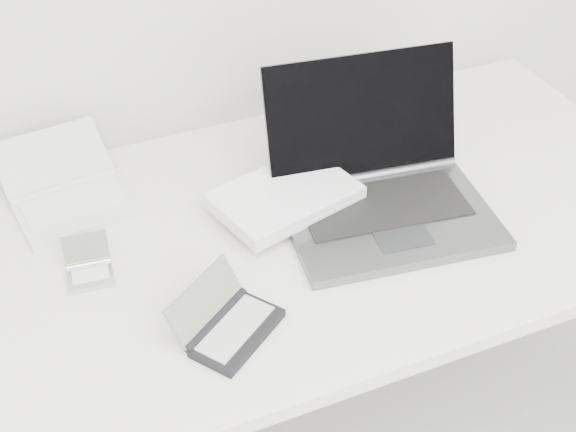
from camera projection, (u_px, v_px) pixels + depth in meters
name	position (u px, v px, depth m)	size (l,w,h in m)	color
desk	(294.00, 242.00, 1.59)	(1.60, 0.80, 0.73)	white
laptop_large	(353.00, 191.00, 1.58)	(0.55, 0.41, 0.26)	#5B5D60
netbook_open_white	(69.00, 194.00, 1.61)	(0.25, 0.30, 0.09)	white
pda_silver	(89.00, 269.00, 1.44)	(0.09, 0.10, 0.06)	#B8B8BC
palmtop_charcoal	(228.00, 324.00, 1.33)	(0.21, 0.20, 0.08)	black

